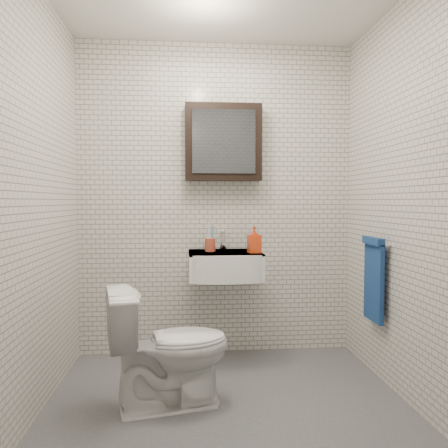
% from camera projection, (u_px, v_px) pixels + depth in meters
% --- Properties ---
extents(ground, '(2.20, 2.00, 0.01)m').
position_uv_depth(ground, '(228.00, 408.00, 2.60)').
color(ground, '#4D5055').
rests_on(ground, ground).
extents(room_shell, '(2.22, 2.02, 2.51)m').
position_uv_depth(room_shell, '(228.00, 162.00, 2.53)').
color(room_shell, silver).
rests_on(room_shell, ground).
extents(washbasin, '(0.55, 0.50, 0.20)m').
position_uv_depth(washbasin, '(225.00, 265.00, 3.30)').
color(washbasin, white).
rests_on(washbasin, room_shell).
extents(faucet, '(0.06, 0.20, 0.15)m').
position_uv_depth(faucet, '(223.00, 241.00, 3.49)').
color(faucet, silver).
rests_on(faucet, washbasin).
extents(mirror_cabinet, '(0.60, 0.15, 0.60)m').
position_uv_depth(mirror_cabinet, '(223.00, 143.00, 3.44)').
color(mirror_cabinet, black).
rests_on(mirror_cabinet, room_shell).
extents(towel_rail, '(0.09, 0.30, 0.58)m').
position_uv_depth(towel_rail, '(374.00, 276.00, 3.01)').
color(towel_rail, silver).
rests_on(towel_rail, room_shell).
extents(toothbrush_cup, '(0.10, 0.10, 0.22)m').
position_uv_depth(toothbrush_cup, '(210.00, 244.00, 3.38)').
color(toothbrush_cup, '#AF452B').
rests_on(toothbrush_cup, washbasin).
extents(soap_bottle, '(0.10, 0.10, 0.20)m').
position_uv_depth(soap_bottle, '(254.00, 240.00, 3.27)').
color(soap_bottle, orange).
rests_on(soap_bottle, washbasin).
extents(toilet, '(0.79, 0.55, 0.73)m').
position_uv_depth(toilet, '(169.00, 347.00, 2.62)').
color(toilet, white).
rests_on(toilet, ground).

